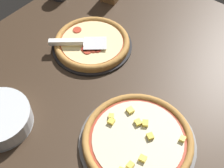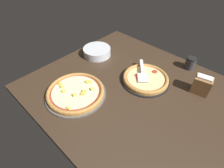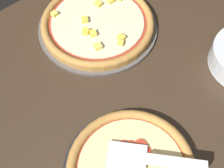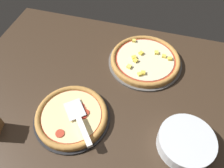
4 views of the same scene
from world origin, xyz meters
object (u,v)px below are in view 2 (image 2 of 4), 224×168
(pizza_back, at_px, (75,92))
(napkin_holder, at_px, (202,85))
(plate_stack, at_px, (97,52))
(parmesan_shaker, at_px, (190,63))
(pizza_front, at_px, (146,78))
(serving_spatula, at_px, (142,68))

(pizza_back, distance_m, napkin_holder, 0.79)
(plate_stack, height_order, parmesan_shaker, parmesan_shaker)
(plate_stack, relative_size, parmesan_shaker, 2.47)
(pizza_front, distance_m, napkin_holder, 0.35)
(pizza_back, distance_m, plate_stack, 0.47)
(parmesan_shaker, relative_size, napkin_holder, 0.71)
(pizza_back, relative_size, parmesan_shaker, 4.02)
(pizza_front, distance_m, pizza_back, 0.48)
(pizza_front, xyz_separation_m, parmesan_shaker, (-0.15, -0.35, 0.02))
(pizza_front, distance_m, plate_stack, 0.48)
(pizza_back, relative_size, plate_stack, 1.63)
(parmesan_shaker, bearing_deg, plate_stack, 29.15)
(napkin_holder, bearing_deg, parmesan_shaker, -50.66)
(pizza_back, relative_size, serving_spatula, 1.74)
(pizza_front, bearing_deg, serving_spatula, -34.68)
(pizza_front, relative_size, pizza_back, 0.86)
(parmesan_shaker, bearing_deg, napkin_holder, 129.34)
(pizza_back, height_order, parmesan_shaker, parmesan_shaker)
(pizza_front, height_order, napkin_holder, napkin_holder)
(serving_spatula, xyz_separation_m, plate_stack, (0.41, 0.05, -0.01))
(pizza_back, bearing_deg, serving_spatula, -111.13)
(plate_stack, bearing_deg, serving_spatula, -172.63)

